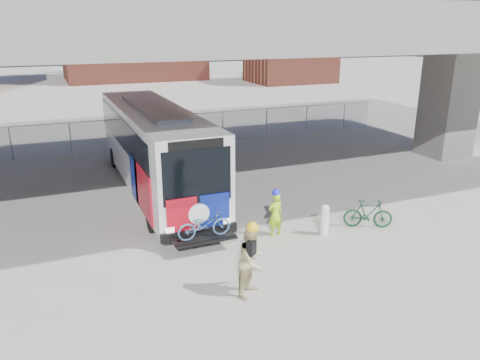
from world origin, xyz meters
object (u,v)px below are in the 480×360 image
bike_parked (368,214)px  bus (154,142)px  cyclist_hivis (275,213)px  cyclist_tan (252,260)px  bollard (325,219)px

bike_parked → bus: bearing=68.4°
bus → bike_parked: (5.94, -7.00, -1.60)m
cyclist_hivis → cyclist_tan: cyclist_tan is taller
bollard → cyclist_tan: (-3.80, -2.44, 0.39)m
cyclist_tan → bus: bearing=53.4°
bus → cyclist_hivis: (2.62, -6.33, -1.30)m
bollard → cyclist_tan: bearing=-147.3°
cyclist_tan → cyclist_hivis: bearing=14.8°
bus → bike_parked: size_ratio=7.56×
cyclist_tan → bike_parked: 6.06m
bus → bollard: bearing=-58.9°
bus → cyclist_hivis: size_ratio=7.71×
bus → bike_parked: bus is taller
cyclist_tan → bollard: bearing=-6.2°
bollard → bike_parked: 1.76m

